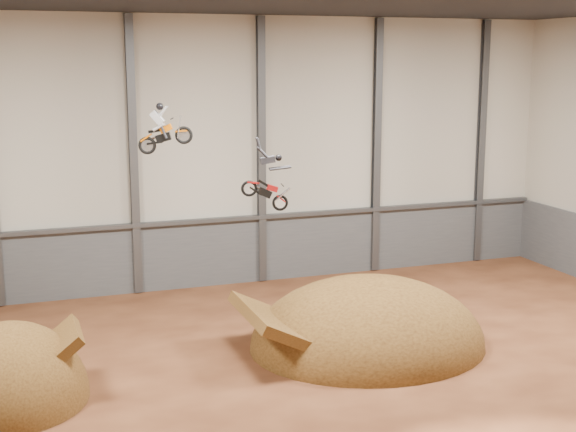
% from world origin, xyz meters
% --- Properties ---
extents(floor, '(40.00, 40.00, 0.00)m').
position_xyz_m(floor, '(0.00, 0.00, 0.00)').
color(floor, '#462212').
rests_on(floor, ground).
extents(back_wall, '(40.00, 0.10, 14.00)m').
position_xyz_m(back_wall, '(0.00, 15.00, 7.00)').
color(back_wall, beige).
rests_on(back_wall, ground).
extents(lower_band_back, '(39.80, 0.18, 3.50)m').
position_xyz_m(lower_band_back, '(0.00, 14.90, 1.75)').
color(lower_band_back, '#505257').
rests_on(lower_band_back, ground).
extents(steel_rail, '(39.80, 0.35, 0.20)m').
position_xyz_m(steel_rail, '(0.00, 14.75, 3.55)').
color(steel_rail, '#47494F').
rests_on(steel_rail, lower_band_back).
extents(steel_column_2, '(0.40, 0.36, 13.90)m').
position_xyz_m(steel_column_2, '(-3.33, 14.80, 7.00)').
color(steel_column_2, '#47494F').
rests_on(steel_column_2, ground).
extents(steel_column_3, '(0.40, 0.36, 13.90)m').
position_xyz_m(steel_column_3, '(3.33, 14.80, 7.00)').
color(steel_column_3, '#47494F').
rests_on(steel_column_3, ground).
extents(steel_column_4, '(0.40, 0.36, 13.90)m').
position_xyz_m(steel_column_4, '(10.00, 14.80, 7.00)').
color(steel_column_4, '#47494F').
rests_on(steel_column_4, ground).
extents(steel_column_5, '(0.40, 0.36, 13.90)m').
position_xyz_m(steel_column_5, '(16.67, 14.80, 7.00)').
color(steel_column_5, '#47494F').
rests_on(steel_column_5, ground).
extents(takeoff_ramp, '(5.45, 6.29, 5.45)m').
position_xyz_m(takeoff_ramp, '(-9.69, 3.20, 0.00)').
color(takeoff_ramp, '#3E260F').
rests_on(takeoff_ramp, ground).
extents(landing_ramp, '(10.00, 8.84, 5.77)m').
position_xyz_m(landing_ramp, '(4.49, 3.86, 0.00)').
color(landing_ramp, '#3E260F').
rests_on(landing_ramp, ground).
extents(fmx_rider_a, '(2.73, 1.58, 2.46)m').
position_xyz_m(fmx_rider_a, '(-3.30, 5.92, 9.33)').
color(fmx_rider_a, '#CC5D04').
extents(fmx_rider_b, '(3.27, 1.28, 3.03)m').
position_xyz_m(fmx_rider_b, '(-0.45, 2.91, 7.62)').
color(fmx_rider_b, '#B31010').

